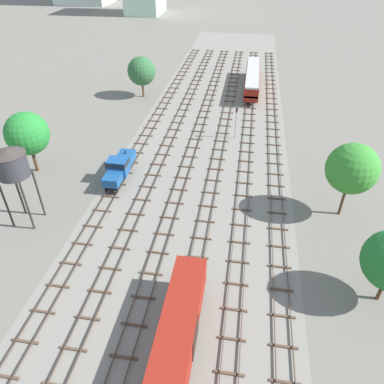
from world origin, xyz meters
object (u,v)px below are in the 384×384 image
at_px(freight_boxcar_centre_nearest, 178,334).
at_px(shunter_loco_far_left_near, 119,167).
at_px(passenger_coach_centre_right_mid, 252,77).
at_px(signal_post_nearest, 236,119).
at_px(water_tower, 11,164).

xyz_separation_m(freight_boxcar_centre_nearest, shunter_loco_far_left_near, (-12.92, 24.16, -0.44)).
relative_size(shunter_loco_far_left_near, passenger_coach_centre_right_mid, 0.38).
xyz_separation_m(freight_boxcar_centre_nearest, passenger_coach_centre_right_mid, (4.30, 64.00, 0.16)).
xyz_separation_m(passenger_coach_centre_right_mid, signal_post_nearest, (-2.15, -24.69, 0.93)).
bearing_deg(signal_post_nearest, freight_boxcar_centre_nearest, -93.12).
distance_m(water_tower, signal_post_nearest, 34.72).
bearing_deg(shunter_loco_far_left_near, freight_boxcar_centre_nearest, -61.87).
xyz_separation_m(water_tower, signal_post_nearest, (22.99, 25.65, -4.33)).
height_order(shunter_loco_far_left_near, water_tower, water_tower).
bearing_deg(signal_post_nearest, passenger_coach_centre_right_mid, 85.02).
relative_size(freight_boxcar_centre_nearest, water_tower, 1.45).
distance_m(passenger_coach_centre_right_mid, signal_post_nearest, 24.80).
bearing_deg(freight_boxcar_centre_nearest, signal_post_nearest, 86.88).
height_order(freight_boxcar_centre_nearest, shunter_loco_far_left_near, freight_boxcar_centre_nearest).
bearing_deg(freight_boxcar_centre_nearest, shunter_loco_far_left_near, 118.13).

